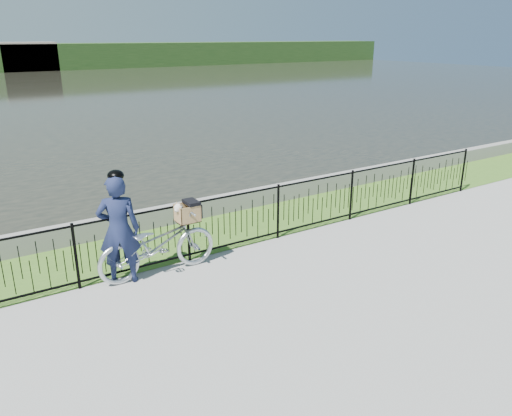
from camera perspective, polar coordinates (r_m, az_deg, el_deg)
ground at (r=8.61m, az=3.21°, el=-8.25°), size 120.00×120.00×0.00m
grass_strip at (r=10.62m, az=-5.06°, el=-2.77°), size 60.00×2.00×0.01m
water at (r=39.61m, az=-26.71°, el=11.45°), size 120.00×120.00×0.00m
quay_wall at (r=11.39m, az=-7.46°, el=-0.27°), size 60.00×0.30×0.40m
fence at (r=9.59m, az=-2.34°, el=-1.49°), size 14.00×0.06×1.15m
far_building_right at (r=65.54m, az=-24.56°, el=15.46°), size 6.00×3.00×3.20m
bicycle_rig at (r=8.76m, az=-11.14°, el=-4.02°), size 2.11×0.74×1.25m
cyclist at (r=8.49m, az=-15.42°, el=-2.28°), size 0.80×0.67×1.94m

